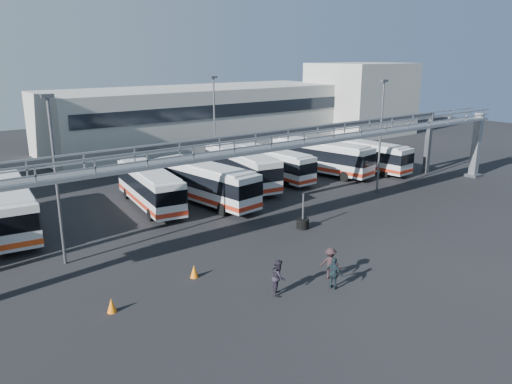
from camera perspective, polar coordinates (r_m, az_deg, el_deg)
ground at (r=34.41m, az=9.94°, el=-5.78°), size 140.00×140.00×0.00m
gantry at (r=36.95m, az=3.64°, el=4.79°), size 51.40×5.15×7.10m
warehouse at (r=69.96m, az=-6.38°, el=8.54°), size 42.00×14.00×8.00m
building_right at (r=82.08m, az=11.87°, el=10.38°), size 14.00×12.00×11.00m
light_pole_left at (r=31.21m, az=-21.94°, el=2.11°), size 0.70×0.35×10.21m
light_pole_mid at (r=46.29m, az=14.07°, el=6.81°), size 0.70×0.35×10.21m
light_pole_back at (r=52.07m, az=-4.78°, el=8.13°), size 0.70×0.35×10.21m
bus_1 at (r=39.62m, az=-26.32°, el=-1.44°), size 3.91×11.61×3.46m
bus_3 at (r=42.16m, az=-12.05°, el=0.67°), size 4.04×11.03×3.28m
bus_4 at (r=42.47m, az=-5.85°, el=1.16°), size 3.97×11.53×3.43m
bus_5 at (r=48.00m, az=-1.70°, el=2.92°), size 4.37×11.62×3.45m
bus_6 at (r=50.54m, az=1.94°, el=3.34°), size 2.61×10.29×3.11m
bus_7 at (r=53.35m, az=7.51°, el=4.08°), size 4.72×11.69×3.46m
bus_8 at (r=55.72m, az=12.35°, el=4.18°), size 3.22×10.64×3.19m
pedestrian_b at (r=26.76m, az=2.60°, el=-9.69°), size 1.18×1.19×1.94m
pedestrian_c at (r=28.84m, az=8.50°, el=-8.04°), size 1.29×1.35×1.84m
pedestrian_d at (r=27.64m, az=8.91°, el=-9.18°), size 0.66×1.12×1.79m
cone_left at (r=26.25m, az=-16.19°, el=-12.33°), size 0.57×0.57×0.74m
cone_right at (r=29.05m, az=-7.09°, el=-8.99°), size 0.54×0.54×0.74m
tire_stack at (r=36.71m, az=5.36°, el=-3.50°), size 0.92×0.92×2.64m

